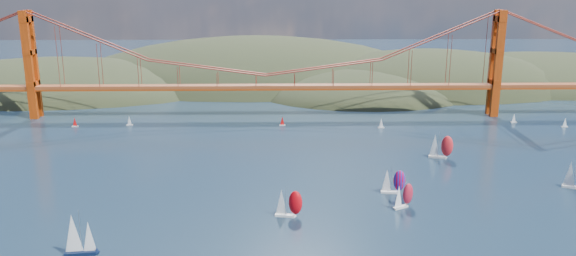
% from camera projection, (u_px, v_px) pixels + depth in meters
% --- Properties ---
extents(headlands, '(725.00, 225.00, 96.00)m').
position_uv_depth(headlands, '(332.00, 101.00, 395.34)').
color(headlands, black).
rests_on(headlands, ground).
extents(bridge, '(552.00, 12.00, 55.00)m').
position_uv_depth(bridge, '(262.00, 55.00, 288.08)').
color(bridge, '#94431D').
rests_on(bridge, ground).
extents(sloop_navy, '(8.26, 5.04, 12.46)m').
position_uv_depth(sloop_navy, '(78.00, 235.00, 143.40)').
color(sloop_navy, black).
rests_on(sloop_navy, ground).
extents(racer_0, '(8.41, 4.26, 9.46)m').
position_uv_depth(racer_0, '(288.00, 203.00, 167.36)').
color(racer_0, white).
rests_on(racer_0, ground).
extents(racer_1, '(7.54, 5.95, 8.58)m').
position_uv_depth(racer_1, '(403.00, 195.00, 174.30)').
color(racer_1, silver).
rests_on(racer_1, ground).
extents(racer_3, '(9.56, 5.77, 10.70)m').
position_uv_depth(racer_3, '(441.00, 146.00, 223.82)').
color(racer_3, silver).
rests_on(racer_3, ground).
extents(racer_rwb, '(8.12, 3.80, 9.17)m').
position_uv_depth(racer_rwb, '(393.00, 181.00, 186.34)').
color(racer_rwb, white).
rests_on(racer_rwb, ground).
extents(distant_boat_2, '(3.00, 2.00, 4.70)m').
position_uv_depth(distant_boat_2, '(75.00, 122.00, 273.75)').
color(distant_boat_2, silver).
rests_on(distant_boat_2, ground).
extents(distant_boat_3, '(3.00, 2.00, 4.70)m').
position_uv_depth(distant_boat_3, '(129.00, 121.00, 276.31)').
color(distant_boat_3, silver).
rests_on(distant_boat_3, ground).
extents(distant_boat_4, '(3.00, 2.00, 4.70)m').
position_uv_depth(distant_boat_4, '(514.00, 118.00, 281.72)').
color(distant_boat_4, silver).
rests_on(distant_boat_4, ground).
extents(distant_boat_5, '(3.00, 2.00, 4.70)m').
position_uv_depth(distant_boat_5, '(565.00, 122.00, 272.98)').
color(distant_boat_5, silver).
rests_on(distant_boat_5, ground).
extents(distant_boat_8, '(3.00, 2.00, 4.70)m').
position_uv_depth(distant_boat_8, '(381.00, 123.00, 271.15)').
color(distant_boat_8, silver).
rests_on(distant_boat_8, ground).
extents(distant_boat_9, '(3.00, 2.00, 4.70)m').
position_uv_depth(distant_boat_9, '(282.00, 121.00, 275.72)').
color(distant_boat_9, silver).
rests_on(distant_boat_9, ground).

